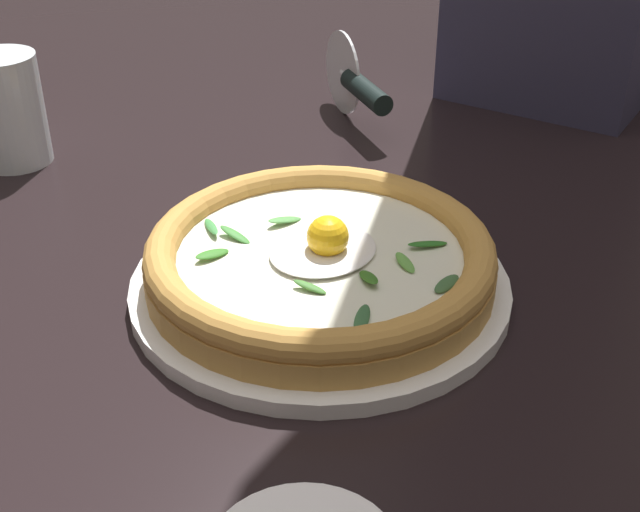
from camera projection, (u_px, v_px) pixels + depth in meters
name	position (u px, v px, depth m)	size (l,w,h in m)	color
ground_plane	(350.00, 335.00, 0.62)	(2.40, 2.40, 0.03)	black
pizza_plate	(320.00, 286.00, 0.64)	(0.28, 0.28, 0.01)	white
pizza	(320.00, 258.00, 0.63)	(0.26, 0.26, 0.05)	#BF8E44
pizza_cutter	(357.00, 84.00, 0.90)	(0.07, 0.14, 0.09)	silver
drinking_glass	(9.00, 118.00, 0.82)	(0.07, 0.07, 0.11)	silver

